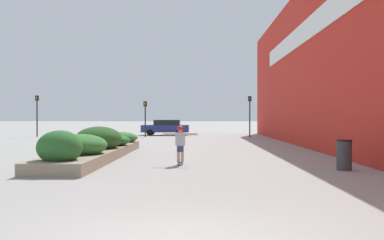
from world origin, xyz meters
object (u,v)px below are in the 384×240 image
at_px(skateboard, 180,163).
at_px(traffic_light_right, 250,109).
at_px(traffic_light_left, 145,112).
at_px(car_center_left, 166,127).
at_px(traffic_light_far_left, 37,109).
at_px(car_leftmost, 337,126).
at_px(trash_bin, 344,155).
at_px(skateboarder, 180,140).

relative_size(skateboard, traffic_light_right, 0.16).
bearing_deg(traffic_light_left, car_center_left, 67.89).
distance_m(skateboard, car_center_left, 25.07).
distance_m(traffic_light_left, traffic_light_far_left, 9.69).
xyz_separation_m(skateboard, traffic_light_right, (5.11, 21.74, 2.37)).
height_order(car_leftmost, traffic_light_far_left, traffic_light_far_left).
bearing_deg(traffic_light_far_left, trash_bin, -50.29).
relative_size(skateboarder, car_leftmost, 0.32).
bearing_deg(skateboard, car_leftmost, 64.18).
bearing_deg(traffic_light_right, skateboard, -103.22).
height_order(skateboard, car_center_left, car_center_left).
bearing_deg(car_center_left, skateboarder, -174.19).
relative_size(car_leftmost, traffic_light_right, 1.17).
height_order(trash_bin, traffic_light_left, traffic_light_left).
relative_size(skateboarder, traffic_light_right, 0.38).
bearing_deg(traffic_light_far_left, traffic_light_right, 0.08).
distance_m(skateboard, traffic_light_right, 22.46).
relative_size(trash_bin, car_leftmost, 0.24).
bearing_deg(skateboard, car_center_left, 97.98).
bearing_deg(skateboarder, skateboard, -89.62).
relative_size(car_center_left, traffic_light_far_left, 1.23).
distance_m(traffic_light_left, traffic_light_right, 9.16).
height_order(trash_bin, car_center_left, car_center_left).
height_order(skateboard, skateboarder, skateboarder).
bearing_deg(skateboarder, car_leftmost, 64.18).
height_order(traffic_light_left, traffic_light_right, traffic_light_right).
distance_m(skateboard, skateboarder, 0.85).
bearing_deg(car_center_left, traffic_light_right, -112.62).
relative_size(skateboard, skateboarder, 0.42).
distance_m(trash_bin, traffic_light_left, 24.71).
xyz_separation_m(skateboard, traffic_light_far_left, (-13.71, 21.72, 2.41)).
bearing_deg(car_leftmost, trash_bin, -17.20).
distance_m(car_center_left, traffic_light_right, 8.45).
xyz_separation_m(skateboarder, car_center_left, (-2.54, 24.93, -0.15)).
height_order(car_leftmost, car_center_left, car_leftmost).
relative_size(car_leftmost, traffic_light_left, 1.34).
height_order(skateboard, traffic_light_right, traffic_light_right).
relative_size(traffic_light_left, traffic_light_far_left, 0.86).
bearing_deg(skateboarder, traffic_light_far_left, 124.43).
distance_m(car_center_left, traffic_light_left, 4.21).
bearing_deg(trash_bin, traffic_light_far_left, 129.71).
xyz_separation_m(car_leftmost, car_center_left, (-16.92, -2.12, -0.03)).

